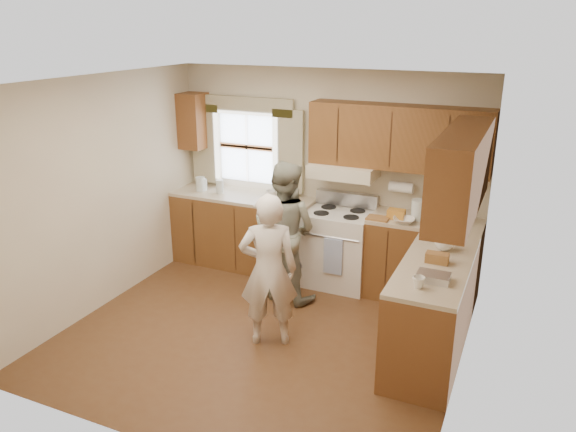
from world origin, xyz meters
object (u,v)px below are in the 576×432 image
at_px(woman_left, 269,270).
at_px(woman_right, 284,231).
at_px(stove, 339,247).
at_px(child, 282,264).

distance_m(woman_left, woman_right, 0.98).
relative_size(stove, woman_right, 0.67).
bearing_deg(stove, child, -127.65).
relative_size(stove, child, 1.34).
bearing_deg(child, woman_right, -148.10).
xyz_separation_m(woman_left, woman_right, (-0.26, 0.94, 0.03)).
bearing_deg(woman_left, stove, -122.56).
height_order(stove, woman_left, woman_left).
bearing_deg(woman_right, stove, -120.17).
bearing_deg(child, woman_left, 98.27).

